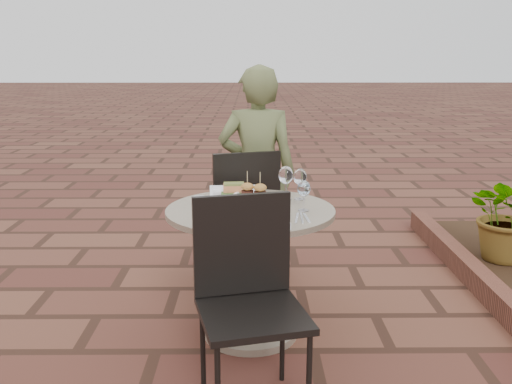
{
  "coord_description": "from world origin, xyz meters",
  "views": [
    {
      "loc": [
        0.09,
        -3.15,
        1.52
      ],
      "look_at": [
        0.12,
        -0.22,
        0.82
      ],
      "focal_mm": 40.0,
      "sensor_mm": 36.0,
      "label": 1
    }
  ],
  "objects_px": {
    "chair_far": "(243,207)",
    "diner": "(257,173)",
    "plate_salmon": "(234,192)",
    "chair_near": "(248,285)",
    "plate_tuna": "(258,220)",
    "cafe_table": "(250,252)",
    "plate_sliders": "(254,198)"
  },
  "relations": [
    {
      "from": "chair_far",
      "to": "plate_tuna",
      "type": "relative_size",
      "value": 3.05
    },
    {
      "from": "chair_near",
      "to": "diner",
      "type": "xyz_separation_m",
      "value": [
        0.06,
        1.52,
        0.18
      ]
    },
    {
      "from": "chair_near",
      "to": "diner",
      "type": "relative_size",
      "value": 0.63
    },
    {
      "from": "chair_far",
      "to": "plate_sliders",
      "type": "relative_size",
      "value": 2.65
    },
    {
      "from": "chair_far",
      "to": "chair_near",
      "type": "height_order",
      "value": "same"
    },
    {
      "from": "plate_salmon",
      "to": "diner",
      "type": "bearing_deg",
      "value": 77.37
    },
    {
      "from": "chair_far",
      "to": "chair_near",
      "type": "bearing_deg",
      "value": 74.81
    },
    {
      "from": "cafe_table",
      "to": "plate_salmon",
      "type": "relative_size",
      "value": 3.02
    },
    {
      "from": "plate_tuna",
      "to": "chair_far",
      "type": "bearing_deg",
      "value": 95.17
    },
    {
      "from": "plate_salmon",
      "to": "plate_sliders",
      "type": "xyz_separation_m",
      "value": [
        0.11,
        -0.18,
        0.01
      ]
    },
    {
      "from": "plate_sliders",
      "to": "plate_salmon",
      "type": "bearing_deg",
      "value": 121.57
    },
    {
      "from": "diner",
      "to": "plate_salmon",
      "type": "bearing_deg",
      "value": 78.69
    },
    {
      "from": "cafe_table",
      "to": "plate_tuna",
      "type": "bearing_deg",
      "value": -82.42
    },
    {
      "from": "chair_far",
      "to": "plate_sliders",
      "type": "xyz_separation_m",
      "value": [
        0.07,
        -0.61,
        0.21
      ]
    },
    {
      "from": "plate_salmon",
      "to": "plate_sliders",
      "type": "distance_m",
      "value": 0.22
    },
    {
      "from": "chair_near",
      "to": "plate_tuna",
      "type": "distance_m",
      "value": 0.38
    },
    {
      "from": "plate_tuna",
      "to": "diner",
      "type": "bearing_deg",
      "value": 89.53
    },
    {
      "from": "chair_far",
      "to": "plate_tuna",
      "type": "xyz_separation_m",
      "value": [
        0.09,
        -0.99,
        0.2
      ]
    },
    {
      "from": "diner",
      "to": "plate_tuna",
      "type": "bearing_deg",
      "value": 90.85
    },
    {
      "from": "chair_far",
      "to": "plate_salmon",
      "type": "relative_size",
      "value": 3.12
    },
    {
      "from": "plate_tuna",
      "to": "plate_sliders",
      "type": "bearing_deg",
      "value": 92.92
    },
    {
      "from": "diner",
      "to": "plate_salmon",
      "type": "xyz_separation_m",
      "value": [
        -0.14,
        -0.63,
        0.02
      ]
    },
    {
      "from": "diner",
      "to": "chair_far",
      "type": "bearing_deg",
      "value": 65.66
    },
    {
      "from": "cafe_table",
      "to": "plate_salmon",
      "type": "height_order",
      "value": "plate_salmon"
    },
    {
      "from": "plate_salmon",
      "to": "cafe_table",
      "type": "bearing_deg",
      "value": -71.06
    },
    {
      "from": "cafe_table",
      "to": "plate_salmon",
      "type": "distance_m",
      "value": 0.4
    },
    {
      "from": "plate_sliders",
      "to": "plate_tuna",
      "type": "bearing_deg",
      "value": -87.08
    },
    {
      "from": "diner",
      "to": "plate_sliders",
      "type": "relative_size",
      "value": 4.18
    },
    {
      "from": "chair_far",
      "to": "diner",
      "type": "relative_size",
      "value": 0.63
    },
    {
      "from": "plate_salmon",
      "to": "plate_tuna",
      "type": "relative_size",
      "value": 0.98
    },
    {
      "from": "chair_far",
      "to": "plate_tuna",
      "type": "height_order",
      "value": "chair_far"
    },
    {
      "from": "cafe_table",
      "to": "diner",
      "type": "distance_m",
      "value": 0.95
    }
  ]
}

